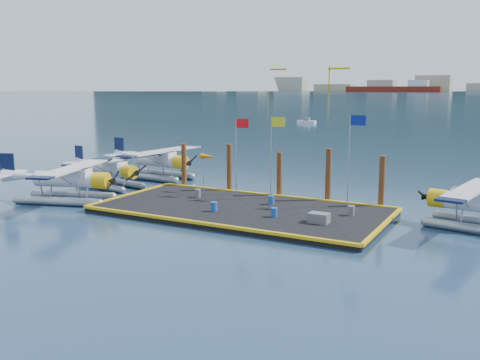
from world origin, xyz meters
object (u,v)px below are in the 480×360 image
at_px(seaplane_c, 159,162).
at_px(drum_3, 214,207).
at_px(drum_4, 351,211).
at_px(drum_5, 271,200).
at_px(piling_0, 184,167).
at_px(piling_3, 328,177).
at_px(piling_4, 382,184).
at_px(windsock, 209,157).
at_px(crate, 319,218).
at_px(seaplane_b, 112,171).
at_px(drum_0, 198,193).
at_px(drum_1, 274,212).
at_px(seaplane_a, 70,182).
at_px(seaplane_d, 477,206).
at_px(flagpole_red, 238,145).
at_px(flagpole_blue, 352,147).
at_px(piling_1, 229,170).
at_px(flagpole_yellow, 274,145).
at_px(piling_2, 279,176).

xyz_separation_m(seaplane_c, drum_3, (12.51, -10.64, -0.91)).
bearing_deg(drum_4, drum_5, 174.57).
relative_size(seaplane_c, piling_0, 2.66).
distance_m(piling_3, piling_4, 4.00).
relative_size(drum_4, windsock, 0.21).
relative_size(drum_3, crate, 0.52).
bearing_deg(seaplane_b, drum_0, 92.01).
bearing_deg(drum_1, seaplane_a, -174.16).
distance_m(piling_0, piling_3, 13.00).
xyz_separation_m(seaplane_d, flagpole_red, (-17.30, 0.71, 2.87)).
height_order(seaplane_a, drum_1, seaplane_a).
height_order(drum_3, piling_3, piling_3).
xyz_separation_m(seaplane_b, flagpole_blue, (21.30, 0.68, 3.20)).
height_order(seaplane_c, piling_1, piling_1).
bearing_deg(flagpole_red, seaplane_b, -176.83).
bearing_deg(drum_4, piling_4, 75.88).
distance_m(flagpole_yellow, piling_0, 9.67).
bearing_deg(piling_1, crate, -33.63).
relative_size(seaplane_c, drum_4, 16.41).
bearing_deg(drum_4, seaplane_a, -167.81).
xyz_separation_m(drum_3, windsock, (-3.89, 5.67, 2.50)).
distance_m(drum_5, piling_0, 10.53).
xyz_separation_m(drum_4, drum_5, (-6.12, 0.58, -0.01)).
bearing_deg(seaplane_b, seaplane_c, -178.82).
distance_m(flagpole_yellow, piling_4, 8.35).
relative_size(seaplane_c, flagpole_blue, 1.63).
bearing_deg(drum_1, flagpole_red, 136.50).
relative_size(drum_0, piling_3, 0.15).
relative_size(seaplane_b, flagpole_blue, 1.49).
relative_size(flagpole_yellow, piling_3, 1.44).
relative_size(drum_5, piling_3, 0.15).
bearing_deg(drum_4, drum_3, -159.07).
xyz_separation_m(flagpole_blue, piling_2, (-6.20, 1.60, -2.79)).
bearing_deg(piling_4, flagpole_red, -171.57).
height_order(seaplane_b, piling_1, piling_1).
xyz_separation_m(drum_5, piling_2, (-0.88, 3.39, 1.18)).
xyz_separation_m(seaplane_b, piling_0, (6.11, 2.28, 0.51)).
bearing_deg(flagpole_yellow, drum_0, -157.38).
bearing_deg(windsock, drum_5, -15.62).
xyz_separation_m(seaplane_c, flagpole_blue, (20.34, -4.97, 3.04)).
bearing_deg(piling_3, drum_4, -52.94).
bearing_deg(crate, piling_2, 130.21).
bearing_deg(seaplane_a, drum_0, 100.80).
height_order(seaplane_d, piling_1, piling_1).
relative_size(flagpole_yellow, flagpole_blue, 0.95).
bearing_deg(seaplane_d, piling_3, 86.93).
bearing_deg(flagpole_yellow, seaplane_d, -2.85).
bearing_deg(drum_0, drum_1, -20.68).
xyz_separation_m(drum_5, flagpole_yellow, (-0.68, 1.79, 3.80)).
height_order(seaplane_a, seaplane_b, seaplane_a).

